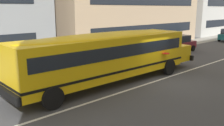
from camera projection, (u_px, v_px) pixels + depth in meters
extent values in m
plane|color=#424244|center=(160.00, 80.00, 15.00)|extent=(400.00, 400.00, 0.00)
cube|color=gray|center=(85.00, 61.00, 20.35)|extent=(120.00, 3.00, 0.01)
cube|color=silver|center=(160.00, 80.00, 15.00)|extent=(110.00, 0.16, 0.01)
cube|color=yellow|center=(107.00, 56.00, 13.99)|extent=(11.19, 2.70, 2.23)
cube|color=yellow|center=(172.00, 52.00, 18.32)|extent=(1.65, 2.15, 1.12)
cube|color=black|center=(178.00, 56.00, 18.94)|extent=(0.24, 2.54, 0.37)
cube|color=black|center=(7.00, 94.00, 10.47)|extent=(0.24, 2.54, 0.37)
cube|color=black|center=(107.00, 49.00, 13.91)|extent=(10.52, 2.73, 0.65)
cube|color=black|center=(107.00, 67.00, 14.14)|extent=(11.21, 2.73, 0.12)
ellipsoid|color=yellow|center=(107.00, 36.00, 13.75)|extent=(10.74, 2.49, 0.37)
cylinder|color=red|center=(166.00, 53.00, 15.32)|extent=(0.45, 0.45, 0.03)
cylinder|color=black|center=(140.00, 61.00, 17.94)|extent=(1.02, 0.30, 1.01)
cylinder|color=black|center=(169.00, 67.00, 16.11)|extent=(1.02, 0.30, 1.01)
cylinder|color=black|center=(27.00, 85.00, 12.35)|extent=(1.02, 0.30, 1.01)
cylinder|color=black|center=(52.00, 98.00, 10.53)|extent=(1.02, 0.30, 1.01)
cylinder|color=black|center=(219.00, 39.00, 32.36)|extent=(0.61, 0.21, 0.60)
cube|color=maroon|center=(179.00, 45.00, 24.75)|extent=(3.94, 1.79, 0.70)
cube|color=black|center=(178.00, 39.00, 24.50)|extent=(2.23, 1.61, 0.64)
cylinder|color=black|center=(178.00, 46.00, 26.29)|extent=(0.60, 0.19, 0.60)
cylinder|color=black|center=(193.00, 48.00, 25.05)|extent=(0.60, 0.19, 0.60)
cylinder|color=black|center=(164.00, 49.00, 24.59)|extent=(0.60, 0.19, 0.60)
cylinder|color=black|center=(178.00, 51.00, 23.36)|extent=(0.60, 0.19, 0.60)
cube|color=black|center=(150.00, 29.00, 27.99)|extent=(17.21, 0.04, 1.10)
cube|color=black|center=(151.00, 0.00, 27.30)|extent=(17.21, 0.04, 1.10)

